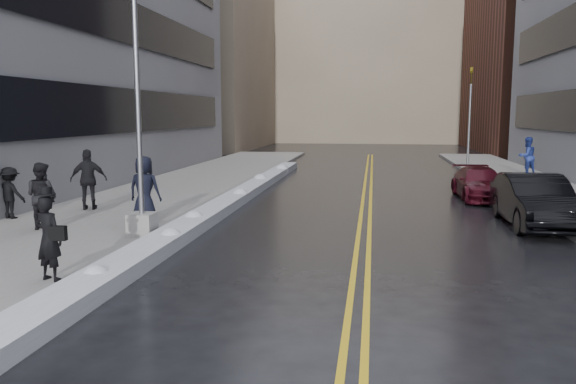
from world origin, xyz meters
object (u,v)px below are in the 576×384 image
at_px(fire_hydrant, 543,190).
at_px(pedestrian_east, 527,156).
at_px(pedestrian_fedora, 49,238).
at_px(pedestrian_c, 145,189).
at_px(pedestrian_d, 89,179).
at_px(pedestrian_e, 10,193).
at_px(lamppost, 139,146).
at_px(car_black, 534,201).
at_px(car_maroon, 480,184).
at_px(traffic_signal, 470,113).
at_px(pedestrian_b, 42,196).

bearing_deg(fire_hydrant, pedestrian_east, 79.47).
bearing_deg(pedestrian_fedora, pedestrian_c, -68.47).
distance_m(pedestrian_d, pedestrian_e, 2.48).
relative_size(lamppost, fire_hydrant, 10.45).
height_order(car_black, car_maroon, car_black).
bearing_deg(lamppost, traffic_signal, 61.79).
bearing_deg(lamppost, pedestrian_d, 133.18).
bearing_deg(pedestrian_d, pedestrian_east, -161.41).
bearing_deg(car_black, pedestrian_fedora, -145.45).
distance_m(lamppost, pedestrian_fedora, 4.38).
height_order(fire_hydrant, car_black, car_black).
height_order(pedestrian_b, car_black, pedestrian_b).
bearing_deg(car_black, fire_hydrant, 70.62).
distance_m(pedestrian_b, car_black, 14.26).
bearing_deg(car_black, pedestrian_east, 76.08).
height_order(traffic_signal, car_maroon, traffic_signal).
distance_m(lamppost, fire_hydrant, 14.81).
xyz_separation_m(traffic_signal, pedestrian_c, (-12.48, -20.17, -2.27)).
bearing_deg(pedestrian_b, traffic_signal, -112.95).
relative_size(lamppost, pedestrian_e, 4.79).
relative_size(pedestrian_fedora, pedestrian_east, 0.83).
xyz_separation_m(traffic_signal, pedestrian_d, (-15.23, -18.35, -2.24)).
xyz_separation_m(lamppost, pedestrian_c, (-0.68, 1.83, -1.40)).
bearing_deg(car_black, traffic_signal, 86.30).
bearing_deg(lamppost, pedestrian_b, 172.71).
distance_m(traffic_signal, car_maroon, 13.35).
xyz_separation_m(pedestrian_fedora, car_maroon, (10.34, 13.14, -0.36)).
relative_size(traffic_signal, pedestrian_d, 2.95).
relative_size(lamppost, car_maroon, 1.78).
bearing_deg(pedestrian_c, lamppost, 112.46).
xyz_separation_m(pedestrian_b, pedestrian_east, (17.05, 16.51, 0.07)).
xyz_separation_m(pedestrian_fedora, pedestrian_east, (14.08, 21.00, 0.17)).
relative_size(pedestrian_fedora, pedestrian_d, 0.82).
distance_m(traffic_signal, pedestrian_d, 23.95).
bearing_deg(pedestrian_c, traffic_signal, -119.80).
height_order(lamppost, pedestrian_b, lamppost).
bearing_deg(car_maroon, fire_hydrant, -28.20).
height_order(traffic_signal, pedestrian_e, traffic_signal).
relative_size(pedestrian_b, car_maroon, 0.44).
distance_m(fire_hydrant, pedestrian_d, 16.33).
bearing_deg(car_black, car_maroon, 95.57).
bearing_deg(car_black, pedestrian_b, -167.64).
xyz_separation_m(traffic_signal, car_maroon, (-1.59, -12.96, -2.78)).
relative_size(pedestrian_fedora, pedestrian_b, 0.89).
distance_m(lamppost, car_black, 11.52).
height_order(lamppost, pedestrian_c, lamppost).
relative_size(lamppost, pedestrian_east, 3.78).
bearing_deg(pedestrian_fedora, car_maroon, -112.03).
bearing_deg(lamppost, car_maroon, 41.52).
height_order(fire_hydrant, pedestrian_d, pedestrian_d).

